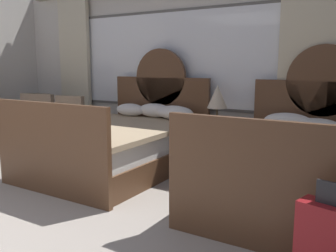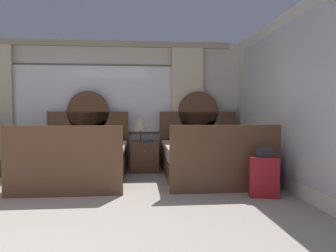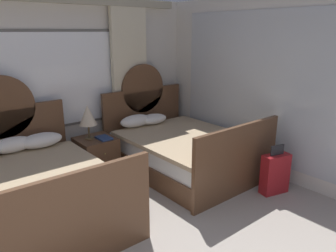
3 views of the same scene
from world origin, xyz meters
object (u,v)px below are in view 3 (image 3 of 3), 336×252
(table_lamp_on_nightstand, at_px, (88,115))
(nightstand_between_beds, at_px, (96,156))
(suitcase_on_floor, at_px, (275,173))
(bed_near_mirror, at_px, (181,149))
(bed_near_window, at_px, (34,192))
(book_on_nightstand, at_px, (104,138))

(table_lamp_on_nightstand, bearing_deg, nightstand_between_beds, -30.36)
(suitcase_on_floor, bearing_deg, bed_near_mirror, 108.28)
(table_lamp_on_nightstand, height_order, suitcase_on_floor, table_lamp_on_nightstand)
(bed_near_window, height_order, table_lamp_on_nightstand, bed_near_window)
(book_on_nightstand, bearing_deg, table_lamp_on_nightstand, 136.63)
(bed_near_window, bearing_deg, suitcase_on_floor, -27.35)
(nightstand_between_beds, distance_m, suitcase_on_floor, 2.67)
(nightstand_between_beds, bearing_deg, bed_near_window, -149.79)
(nightstand_between_beds, relative_size, table_lamp_on_nightstand, 1.14)
(bed_near_window, xyz_separation_m, bed_near_mirror, (2.31, -0.01, -0.00))
(nightstand_between_beds, relative_size, suitcase_on_floor, 0.85)
(bed_near_mirror, height_order, suitcase_on_floor, bed_near_mirror)
(bed_near_window, bearing_deg, table_lamp_on_nightstand, 33.60)
(bed_near_window, xyz_separation_m, table_lamp_on_nightstand, (1.08, 0.72, 0.61))
(book_on_nightstand, height_order, suitcase_on_floor, suitcase_on_floor)
(table_lamp_on_nightstand, bearing_deg, bed_near_window, -146.40)
(nightstand_between_beds, height_order, book_on_nightstand, book_on_nightstand)
(nightstand_between_beds, bearing_deg, table_lamp_on_nightstand, 149.64)
(bed_near_window, bearing_deg, bed_near_mirror, -0.28)
(bed_near_mirror, height_order, nightstand_between_beds, bed_near_mirror)
(bed_near_window, distance_m, suitcase_on_floor, 3.14)
(bed_near_window, relative_size, table_lamp_on_nightstand, 4.27)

